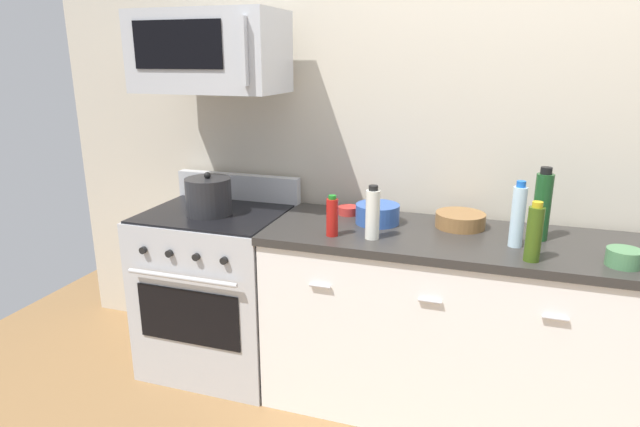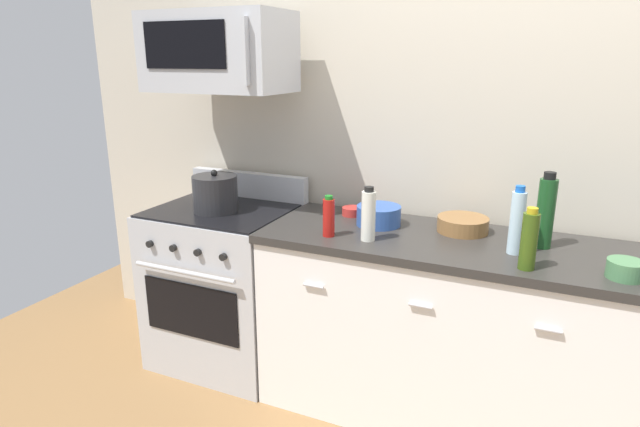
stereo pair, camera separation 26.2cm
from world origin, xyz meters
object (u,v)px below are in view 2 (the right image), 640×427
microwave (218,52)px  bowl_red_small (352,211)px  bowl_green_glaze (625,269)px  bowl_wooden_salad (463,224)px  bottle_hot_sauce_red (329,217)px  bottle_vinegar_white (368,215)px  bottle_wine_green (545,212)px  bowl_blue_mixing (379,215)px  range_oven (226,284)px  bottle_water_clear (517,222)px  stockpot (215,193)px  bottle_olive_oil (529,240)px

microwave → bowl_red_small: bearing=11.1°
bowl_green_glaze → bowl_wooden_salad: (-0.66, 0.32, 0.00)m
bottle_hot_sauce_red → bottle_vinegar_white: size_ratio=0.78×
bottle_hot_sauce_red → bottle_wine_green: 0.95m
bottle_vinegar_white → bowl_blue_mixing: size_ratio=1.14×
bottle_wine_green → bowl_red_small: size_ratio=3.11×
range_oven → bottle_water_clear: (1.53, -0.07, 0.59)m
bottle_water_clear → bowl_red_small: bearing=163.4°
bottle_wine_green → bowl_green_glaze: 0.41m
range_oven → bottle_vinegar_white: bottle_vinegar_white is taller
range_oven → stockpot: stockpot is taller
microwave → bowl_green_glaze: microwave is taller
bottle_olive_oil → stockpot: (-1.59, 0.18, -0.02)m
bottle_water_clear → bowl_green_glaze: 0.43m
microwave → bowl_red_small: 1.08m
bottle_olive_oil → bowl_wooden_salad: bearing=130.0°
range_oven → bottle_olive_oil: size_ratio=4.26×
bowl_red_small → bottle_wine_green: bearing=-7.0°
bottle_water_clear → bottle_wine_green: bearing=51.7°
bottle_olive_oil → bottle_vinegar_white: bearing=174.3°
bottle_olive_oil → bowl_blue_mixing: (-0.71, 0.31, -0.07)m
bottle_olive_oil → bottle_hot_sauce_red: bearing=176.8°
range_oven → microwave: bearing=89.7°
microwave → stockpot: 0.74m
bottle_olive_oil → bowl_green_glaze: bearing=9.0°
bowl_red_small → bowl_green_glaze: (1.24, -0.36, 0.01)m
bowl_red_small → bowl_green_glaze: 1.29m
bowl_blue_mixing → bowl_green_glaze: (1.06, -0.25, -0.01)m
range_oven → bowl_blue_mixing: 1.02m
bottle_wine_green → bowl_green_glaze: bearing=-38.5°
bottle_vinegar_white → bowl_green_glaze: 1.04m
bottle_hot_sauce_red → bowl_blue_mixing: 0.31m
bowl_red_small → range_oven: bearing=-165.4°
microwave → bottle_vinegar_white: bearing=-12.7°
bowl_wooden_salad → bottle_wine_green: bearing=-12.0°
bowl_red_small → bowl_blue_mixing: bowl_blue_mixing is taller
bottle_olive_oil → bowl_blue_mixing: bearing=156.7°
bottle_water_clear → bottle_olive_oil: bearing=-69.6°
bottle_vinegar_white → stockpot: bottle_vinegar_white is taller
microwave → stockpot: (-0.00, -0.10, -0.73)m
bottle_water_clear → bowl_red_small: (-0.83, 0.25, -0.12)m
range_oven → bowl_green_glaze: range_oven is taller
bottle_hot_sauce_red → bottle_olive_oil: size_ratio=0.78×
bowl_blue_mixing → stockpot: size_ratio=0.91×
bowl_wooden_salad → stockpot: (-1.28, -0.20, 0.06)m
bottle_hot_sauce_red → bottle_water_clear: 0.82m
bowl_blue_mixing → bowl_green_glaze: size_ratio=1.62×
stockpot → bottle_vinegar_white: bearing=-6.7°
microwave → bottle_water_clear: microwave is taller
microwave → bottle_olive_oil: microwave is taller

